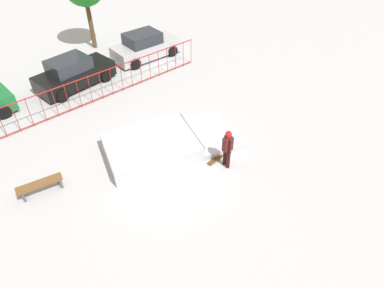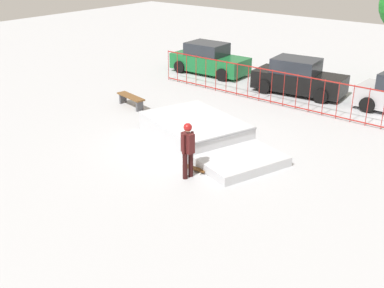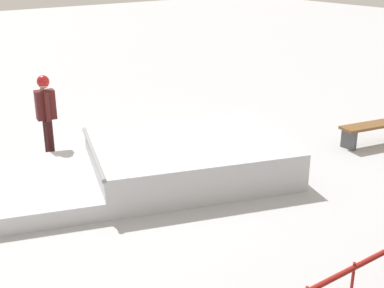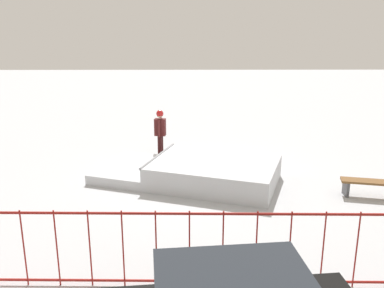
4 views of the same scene
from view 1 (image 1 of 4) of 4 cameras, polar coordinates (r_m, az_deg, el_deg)
name	(u,v)px [view 1 (image 1 of 4)]	position (r m, az deg, el deg)	size (l,w,h in m)	color
ground_plane	(171,157)	(13.77, -3.51, -2.30)	(60.00, 60.00, 0.00)	#B7BABF
skate_ramp	(163,145)	(13.90, -5.04, -0.18)	(5.95, 4.21, 0.74)	silver
skater	(228,146)	(12.79, 6.06, -0.40)	(0.41, 0.44, 1.73)	black
skateboard	(215,159)	(13.58, 4.02, -2.64)	(0.81, 0.29, 0.09)	#593314
perimeter_fence	(96,87)	(17.41, -16.09, 9.27)	(12.55, 0.30, 1.50)	maroon
park_bench	(40,186)	(13.33, -24.46, -6.45)	(1.65, 0.72, 0.48)	brown
parked_car_black	(74,73)	(19.12, -19.51, 11.25)	(4.25, 2.24, 1.60)	black
parked_car_silver	(145,46)	(21.28, -7.94, 16.11)	(4.17, 2.07, 1.60)	#B7B7BC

